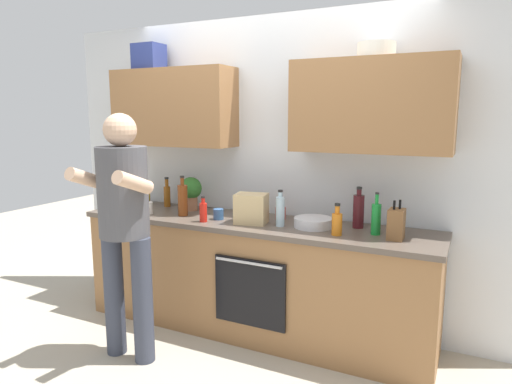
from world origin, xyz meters
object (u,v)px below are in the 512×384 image
Objects in this scene: bottle_syrup at (167,195)px; mixing_bowl at (313,222)px; potted_herb at (191,191)px; bottle_soda at (376,218)px; bottle_hotsauce at (203,211)px; bottle_wine at (358,211)px; cup_tea at (218,214)px; grocery_bag_bread at (251,209)px; cup_coffee at (147,208)px; bottle_oil at (147,192)px; cup_ceramic at (281,213)px; person_standing at (124,218)px; knife_block at (396,224)px; bottle_juice at (337,223)px; bottle_water at (280,211)px; bottle_vinegar at (183,200)px.

bottle_syrup is 1.45m from mixing_bowl.
bottle_soda is at bearing -4.36° from potted_herb.
bottle_hotsauce is 0.66× the size of bottle_wine.
cup_tea is 0.30m from grocery_bag_bread.
bottle_oil is at bearing 130.03° from cup_coffee.
bottle_oil is 1.31m from cup_ceramic.
person_standing reaches higher than bottle_oil.
bottle_soda reaches higher than cup_tea.
person_standing is at bearing -157.25° from knife_block.
bottle_oil is at bearing -178.84° from cup_ceramic.
bottle_wine is at bearing 146.12° from knife_block.
person_standing reaches higher than cup_tea.
bottle_wine reaches higher than knife_block.
bottle_soda is 0.97× the size of bottle_wine.
knife_block is at bearing -6.84° from mixing_bowl.
potted_herb reaches higher than mixing_bowl.
bottle_juice is 0.39m from knife_block.
bottle_soda reaches higher than grocery_bag_bread.
bottle_water is at bearing 12.92° from bottle_hotsauce.
knife_block is 1.12× the size of grocery_bag_bread.
bottle_wine is at bearing 73.31° from bottle_juice.
grocery_bag_bread reaches higher than bottle_hotsauce.
grocery_bag_bread is (-0.68, 0.05, 0.03)m from bottle_juice.
knife_block reaches higher than bottle_hotsauce.
grocery_bag_bread is (-0.14, -0.23, 0.07)m from cup_ceramic.
person_standing is 0.63m from bottle_hotsauce.
bottle_syrup is (-0.35, 0.25, -0.03)m from bottle_vinegar.
grocery_bag_bread is at bearing 47.94° from person_standing.
knife_block is (0.30, -0.20, -0.02)m from bottle_wine.
bottle_wine is at bearing 23.38° from mixing_bowl.
bottle_vinegar reaches higher than potted_herb.
person_standing is at bearing -90.34° from bottle_vinegar.
bottle_wine is 0.36m from knife_block.
person_standing reaches higher than bottle_wine.
bottle_vinegar is 1.14× the size of potted_herb.
mixing_bowl is at bearing 14.29° from bottle_hotsauce.
bottle_wine is 1.07× the size of mixing_bowl.
grocery_bag_bread is (0.29, 0.00, 0.07)m from cup_tea.
bottle_wine reaches higher than bottle_oil.
cup_ceramic is at bearing 156.41° from mixing_bowl.
bottle_hotsauce is 0.71× the size of mixing_bowl.
bottle_oil is 1.18m from grocery_bag_bread.
bottle_wine is 1.03× the size of bottle_oil.
knife_block is (1.68, 0.02, -0.03)m from bottle_vinegar.
bottle_syrup is 2.05m from knife_block.
bottle_water is 0.94m from potted_herb.
grocery_bag_bread is at bearing -164.23° from bottle_wine.
bottle_syrup is (-1.74, 0.03, -0.02)m from bottle_wine.
cup_coffee is at bearing -163.69° from cup_ceramic.
bottle_water is 0.53m from cup_tea.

